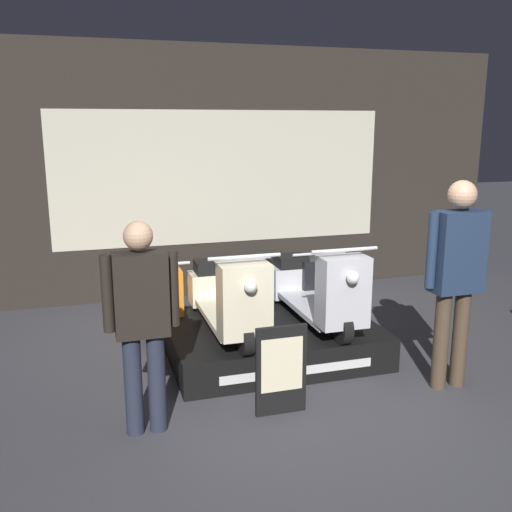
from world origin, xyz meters
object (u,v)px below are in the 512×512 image
scooter_backrow_2 (299,285)px  person_right_browsing (456,268)px  scooter_display_right (316,289)px  scooter_backrow_0 (154,298)px  scooter_display_left (227,297)px  price_sign_board (281,370)px  person_left_browsing (142,315)px  scooter_backrow_1 (229,291)px

scooter_backrow_2 → person_right_browsing: bearing=-77.3°
scooter_display_right → scooter_backrow_0: bearing=139.6°
scooter_backrow_0 → person_right_browsing: person_right_browsing is taller
scooter_display_left → person_right_browsing: size_ratio=0.96×
scooter_display_right → price_sign_board: 1.35m
scooter_display_left → person_left_browsing: size_ratio=1.09×
scooter_backrow_0 → person_right_browsing: bearing=-45.5°
scooter_backrow_0 → scooter_backrow_1: size_ratio=1.00×
scooter_display_left → person_left_browsing: (-0.89, -1.06, 0.26)m
scooter_backrow_1 → person_left_browsing: person_left_browsing is taller
person_left_browsing → person_right_browsing: 2.59m
person_left_browsing → price_sign_board: 1.17m
scooter_display_left → price_sign_board: (0.15, -1.09, -0.28)m
person_right_browsing → price_sign_board: size_ratio=2.47×
scooter_display_right → scooter_backrow_1: 1.39m
price_sign_board → scooter_display_right: bearing=55.8°
scooter_backrow_1 → price_sign_board: (-0.17, -2.32, 0.04)m
scooter_backrow_0 → scooter_backrow_1: (0.87, 0.00, 0.00)m
scooter_display_right → scooter_backrow_1: (-0.58, 1.23, -0.32)m
scooter_backrow_2 → price_sign_board: (-1.03, -2.32, 0.04)m
scooter_backrow_0 → price_sign_board: size_ratio=2.38×
scooter_display_right → person_left_browsing: bearing=-149.3°
scooter_display_right → person_left_browsing: 2.09m
scooter_display_left → scooter_backrow_2: bearing=46.0°
price_sign_board → scooter_backrow_1: bearing=85.9°
scooter_backrow_0 → scooter_backrow_1: 0.87m
scooter_display_left → scooter_backrow_0: 1.38m
scooter_display_right → price_sign_board: (-0.74, -1.09, -0.28)m
scooter_display_left → scooter_backrow_1: 1.31m
scooter_backrow_2 → scooter_display_right: bearing=-103.3°
scooter_backrow_0 → person_right_browsing: (2.25, -2.28, 0.73)m
person_right_browsing → price_sign_board: (-1.55, -0.03, -0.69)m
scooter_display_left → person_right_browsing: person_right_browsing is taller
scooter_display_left → scooter_backrow_2: size_ratio=1.00×
scooter_display_left → scooter_backrow_1: bearing=75.3°
scooter_display_right → price_sign_board: scooter_display_right is taller
scooter_backrow_0 → person_right_browsing: size_ratio=0.96×
scooter_backrow_1 → person_left_browsing: bearing=-117.8°
scooter_backrow_1 → price_sign_board: 2.32m
scooter_backrow_2 → person_left_browsing: person_left_browsing is taller
scooter_backrow_1 → person_left_browsing: 2.65m
scooter_backrow_0 → scooter_backrow_2: size_ratio=1.00×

